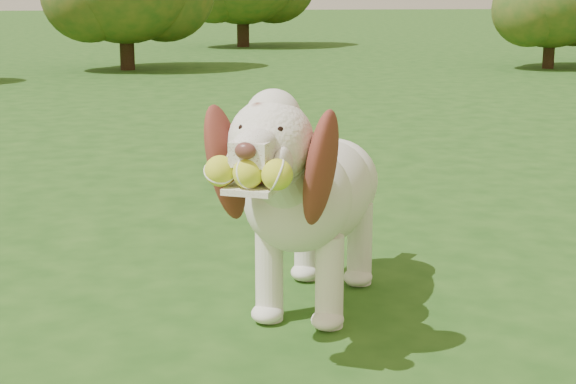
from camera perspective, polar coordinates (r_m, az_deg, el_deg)
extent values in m
plane|color=#1D4513|center=(3.40, 9.39, -5.61)|extent=(80.00, 80.00, 0.00)
ellipsoid|color=white|center=(3.05, 1.98, -0.04)|extent=(0.60, 0.76, 0.36)
ellipsoid|color=white|center=(2.80, 0.62, -0.36)|extent=(0.46, 0.46, 0.35)
ellipsoid|color=white|center=(3.27, 3.05, 0.69)|extent=(0.42, 0.42, 0.32)
cylinder|color=white|center=(2.65, -0.19, 0.93)|extent=(0.28, 0.33, 0.27)
sphere|color=white|center=(2.50, -1.10, 3.30)|extent=(0.33, 0.33, 0.25)
sphere|color=white|center=(2.51, -0.96, 4.88)|extent=(0.21, 0.21, 0.16)
cube|color=white|center=(2.37, -2.14, 2.63)|extent=(0.15, 0.17, 0.07)
ellipsoid|color=#592D28|center=(2.30, -2.77, 2.68)|extent=(0.07, 0.06, 0.05)
cube|color=white|center=(2.38, -2.24, 0.26)|extent=(0.19, 0.20, 0.02)
ellipsoid|color=brown|center=(2.57, -4.07, 1.92)|extent=(0.22, 0.22, 0.38)
ellipsoid|color=brown|center=(2.48, 2.13, 1.54)|extent=(0.18, 0.27, 0.38)
cylinder|color=white|center=(3.40, 3.65, 1.86)|extent=(0.13, 0.18, 0.14)
cylinder|color=white|center=(2.92, -1.22, -5.42)|extent=(0.12, 0.12, 0.31)
cylinder|color=white|center=(2.87, 2.70, -5.80)|extent=(0.12, 0.12, 0.31)
cylinder|color=white|center=(3.33, 1.21, -3.06)|extent=(0.12, 0.12, 0.31)
cylinder|color=white|center=(3.29, 4.66, -3.35)|extent=(0.12, 0.12, 0.31)
sphere|color=yellow|center=(2.36, -4.42, 1.37)|extent=(0.11, 0.11, 0.08)
sphere|color=yellow|center=(2.33, -2.59, 1.25)|extent=(0.11, 0.11, 0.08)
sphere|color=yellow|center=(2.31, -0.71, 1.13)|extent=(0.11, 0.11, 0.08)
cylinder|color=#382314|center=(12.58, 16.52, 8.79)|extent=(0.15, 0.15, 0.50)
ellipsoid|color=#184013|center=(12.56, 16.72, 11.81)|extent=(1.49, 1.49, 1.27)
cylinder|color=#382314|center=(16.51, -2.92, 10.61)|extent=(0.22, 0.22, 0.72)
cylinder|color=#382314|center=(12.06, -10.37, 9.24)|extent=(0.19, 0.19, 0.62)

